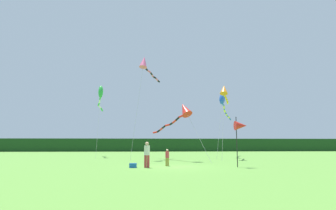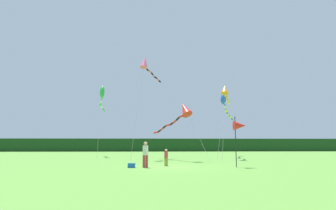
% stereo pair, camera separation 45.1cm
% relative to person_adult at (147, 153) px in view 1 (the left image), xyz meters
% --- Properties ---
extents(ground_plane, '(120.00, 120.00, 0.00)m').
position_rel_person_adult_xyz_m(ground_plane, '(1.94, 0.56, -1.02)').
color(ground_plane, '#5B9338').
extents(distant_treeline, '(108.00, 3.98, 2.91)m').
position_rel_person_adult_xyz_m(distant_treeline, '(1.94, 45.56, 0.43)').
color(distant_treeline, '#193D19').
rests_on(distant_treeline, ground).
extents(person_adult, '(0.40, 0.40, 1.83)m').
position_rel_person_adult_xyz_m(person_adult, '(0.00, 0.00, 0.00)').
color(person_adult, '#B23338').
rests_on(person_adult, ground).
extents(person_child, '(0.28, 0.28, 1.29)m').
position_rel_person_adult_xyz_m(person_child, '(1.55, 1.38, -0.30)').
color(person_child, olive).
rests_on(person_child, ground).
extents(cooler_box, '(0.52, 0.39, 0.32)m').
position_rel_person_adult_xyz_m(cooler_box, '(-0.98, 0.01, -0.86)').
color(cooler_box, '#1959B2').
rests_on(cooler_box, ground).
extents(banner_flag_pole, '(0.90, 0.70, 3.70)m').
position_rel_person_adult_xyz_m(banner_flag_pole, '(6.96, 0.06, 1.97)').
color(banner_flag_pole, black).
rests_on(banner_flag_pole, ground).
extents(kite_rainbow, '(3.20, 6.55, 11.73)m').
position_rel_person_adult_xyz_m(kite_rainbow, '(-0.45, 10.81, 9.78)').
color(kite_rainbow, '#B2B2B2').
rests_on(kite_rainbow, ground).
extents(kite_blue, '(4.54, 9.24, 8.28)m').
position_rel_person_adult_xyz_m(kite_blue, '(9.81, 15.45, 6.03)').
color(kite_blue, '#B2B2B2').
rests_on(kite_blue, ground).
extents(kite_red, '(5.18, 8.55, 6.06)m').
position_rel_person_adult_xyz_m(kite_red, '(3.47, 7.84, 3.95)').
color(kite_red, '#B2B2B2').
rests_on(kite_red, ground).
extents(kite_orange, '(2.54, 5.93, 8.55)m').
position_rel_person_adult_xyz_m(kite_orange, '(8.68, 10.63, 6.72)').
color(kite_orange, '#B2B2B2').
rests_on(kite_orange, ground).
extents(kite_green, '(1.31, 9.08, 9.56)m').
position_rel_person_adult_xyz_m(kite_green, '(-6.52, 17.24, 7.32)').
color(kite_green, '#B2B2B2').
rests_on(kite_green, ground).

